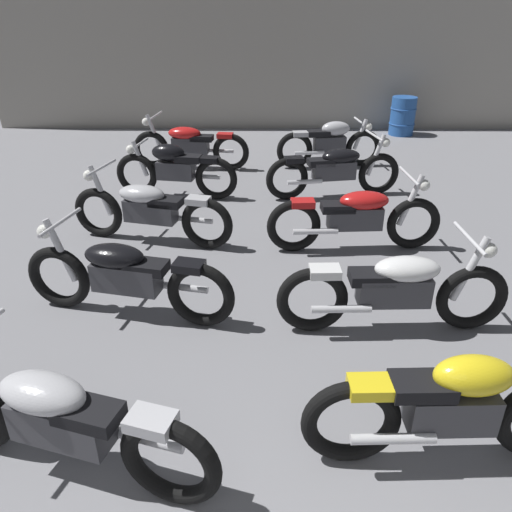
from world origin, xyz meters
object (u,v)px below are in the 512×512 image
object	(u,v)px
motorcycle_right_row_4	(335,169)
motorcycle_left_row_3	(150,209)
motorcycle_left_row_1	(60,420)
motorcycle_left_row_5	(190,144)
motorcycle_left_row_4	(175,169)
motorcycle_right_row_2	(395,288)
motorcycle_right_row_3	(356,216)
motorcycle_left_row_2	(125,275)
oil_drum	(403,116)
motorcycle_right_row_5	(330,143)
motorcycle_right_row_1	(453,406)

from	to	relation	value
motorcycle_right_row_4	motorcycle_left_row_3	bearing A→B (deg)	-146.38
motorcycle_left_row_1	motorcycle_left_row_5	world-z (taller)	same
motorcycle_left_row_4	motorcycle_right_row_4	xyz separation A→B (m)	(2.51, 0.02, -0.01)
motorcycle_right_row_2	motorcycle_right_row_3	bearing A→B (deg)	92.30
motorcycle_left_row_2	motorcycle_left_row_5	bearing A→B (deg)	89.75
motorcycle_right_row_4	oil_drum	bearing A→B (deg)	63.06
motorcycle_left_row_4	motorcycle_right_row_4	size ratio (longest dim) A/B	0.91
motorcycle_left_row_1	motorcycle_left_row_5	distance (m)	6.80
motorcycle_right_row_5	oil_drum	size ratio (longest dim) A/B	2.32
motorcycle_right_row_2	motorcycle_right_row_4	distance (m)	3.66
motorcycle_right_row_2	oil_drum	xyz separation A→B (m)	(2.04, 7.81, -0.03)
motorcycle_left_row_3	oil_drum	bearing A→B (deg)	51.37
motorcycle_left_row_4	motorcycle_right_row_4	distance (m)	2.51
motorcycle_left_row_2	motorcycle_right_row_5	bearing A→B (deg)	62.61
motorcycle_right_row_1	motorcycle_right_row_2	bearing A→B (deg)	90.41
motorcycle_left_row_1	motorcycle_right_row_1	xyz separation A→B (m)	(2.54, 0.13, 0.01)
motorcycle_left_row_3	motorcycle_right_row_1	distance (m)	4.37
motorcycle_left_row_1	motorcycle_right_row_4	world-z (taller)	same
motorcycle_left_row_4	motorcycle_left_row_3	bearing A→B (deg)	-92.37
motorcycle_left_row_3	motorcycle_right_row_3	bearing A→B (deg)	-4.58
oil_drum	motorcycle_right_row_2	bearing A→B (deg)	-104.62
motorcycle_right_row_3	motorcycle_right_row_1	bearing A→B (deg)	-88.59
motorcycle_right_row_3	motorcycle_right_row_5	world-z (taller)	motorcycle_right_row_3
motorcycle_left_row_5	motorcycle_right_row_3	bearing A→B (deg)	-54.21
motorcycle_left_row_4	motorcycle_left_row_5	world-z (taller)	motorcycle_left_row_5
motorcycle_left_row_2	motorcycle_left_row_3	bearing A→B (deg)	93.17
motorcycle_right_row_3	motorcycle_left_row_4	bearing A→B (deg)	142.89
motorcycle_left_row_3	oil_drum	xyz separation A→B (m)	(4.69, 5.86, -0.03)
motorcycle_left_row_2	oil_drum	size ratio (longest dim) A/B	2.52
motorcycle_right_row_1	oil_drum	xyz separation A→B (m)	(2.03, 9.33, -0.03)
motorcycle_left_row_1	oil_drum	bearing A→B (deg)	64.25
motorcycle_right_row_1	motorcycle_right_row_4	world-z (taller)	motorcycle_right_row_4
motorcycle_left_row_4	oil_drum	bearing A→B (deg)	42.10
motorcycle_right_row_4	oil_drum	world-z (taller)	motorcycle_right_row_4
motorcycle_right_row_3	oil_drum	size ratio (longest dim) A/B	2.56
motorcycle_right_row_4	motorcycle_right_row_5	xyz separation A→B (m)	(0.12, 1.60, 0.01)
motorcycle_left_row_2	motorcycle_right_row_1	distance (m)	3.11
motorcycle_right_row_2	motorcycle_left_row_2	bearing A→B (deg)	174.84
motorcycle_left_row_5	motorcycle_left_row_1	bearing A→B (deg)	-89.93
motorcycle_left_row_4	motorcycle_right_row_1	size ratio (longest dim) A/B	0.99
motorcycle_right_row_3	motorcycle_left_row_2	bearing A→B (deg)	-148.80
motorcycle_left_row_1	oil_drum	size ratio (longest dim) A/B	2.48
motorcycle_left_row_2	motorcycle_left_row_4	world-z (taller)	motorcycle_left_row_2
motorcycle_right_row_1	motorcycle_right_row_5	distance (m)	6.79
motorcycle_left_row_3	motorcycle_left_row_5	bearing A→B (deg)	87.93
motorcycle_left_row_1	motorcycle_right_row_3	distance (m)	4.18
motorcycle_left_row_2	oil_drum	distance (m)	8.86
motorcycle_left_row_3	motorcycle_left_row_5	distance (m)	3.21
motorcycle_right_row_3	motorcycle_right_row_5	bearing A→B (deg)	88.04
motorcycle_left_row_1	motorcycle_right_row_1	distance (m)	2.54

